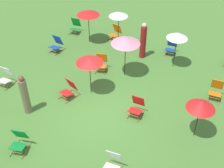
# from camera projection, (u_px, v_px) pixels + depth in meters

# --- Properties ---
(ground_plane) EXTENTS (40.00, 40.00, 0.00)m
(ground_plane) POSITION_uv_depth(u_px,v_px,m) (99.00, 111.00, 11.77)
(ground_plane) COLOR #477A33
(deckchair_1) EXTENTS (0.64, 0.85, 0.83)m
(deckchair_1) POSITION_uv_depth(u_px,v_px,m) (19.00, 141.00, 10.08)
(deckchair_1) COLOR olive
(deckchair_1) RESTS_ON ground
(deckchair_3) EXTENTS (0.55, 0.81, 0.83)m
(deckchair_3) POSITION_uv_depth(u_px,v_px,m) (75.00, 26.00, 16.61)
(deckchair_3) COLOR olive
(deckchair_3) RESTS_ON ground
(deckchair_4) EXTENTS (0.64, 0.85, 0.83)m
(deckchair_4) POSITION_uv_depth(u_px,v_px,m) (101.00, 63.00, 13.78)
(deckchair_4) COLOR olive
(deckchair_4) RESTS_ON ground
(deckchair_6) EXTENTS (0.49, 0.76, 0.83)m
(deckchair_6) POSITION_uv_depth(u_px,v_px,m) (137.00, 107.00, 11.43)
(deckchair_6) COLOR olive
(deckchair_6) RESTS_ON ground
(deckchair_7) EXTENTS (0.51, 0.78, 0.83)m
(deckchair_7) POSITION_uv_depth(u_px,v_px,m) (113.00, 163.00, 9.38)
(deckchair_7) COLOR olive
(deckchair_7) RESTS_ON ground
(deckchair_8) EXTENTS (0.68, 0.87, 0.83)m
(deckchair_8) POSITION_uv_depth(u_px,v_px,m) (69.00, 89.00, 12.25)
(deckchair_8) COLOR olive
(deckchair_8) RESTS_ON ground
(deckchair_9) EXTENTS (0.49, 0.77, 0.83)m
(deckchair_9) POSITION_uv_depth(u_px,v_px,m) (171.00, 47.00, 14.89)
(deckchair_9) COLOR olive
(deckchair_9) RESTS_ON ground
(deckchair_10) EXTENTS (0.55, 0.81, 0.83)m
(deckchair_10) POSITION_uv_depth(u_px,v_px,m) (56.00, 44.00, 15.07)
(deckchair_10) COLOR olive
(deckchair_10) RESTS_ON ground
(deckchair_11) EXTENTS (0.64, 0.85, 0.83)m
(deckchair_11) POSITION_uv_depth(u_px,v_px,m) (116.00, 33.00, 16.02)
(deckchair_11) COLOR olive
(deckchair_11) RESTS_ON ground
(deckchair_12) EXTENTS (0.50, 0.77, 0.83)m
(deckchair_12) POSITION_uv_depth(u_px,v_px,m) (6.00, 77.00, 12.91)
(deckchair_12) COLOR olive
(deckchair_12) RESTS_ON ground
(deckchair_13) EXTENTS (0.50, 0.77, 0.83)m
(deckchair_13) POSITION_uv_depth(u_px,v_px,m) (216.00, 90.00, 12.23)
(deckchair_13) COLOR olive
(deckchair_13) RESTS_ON ground
(umbrella_0) EXTENTS (1.10, 1.10, 1.72)m
(umbrella_0) POSITION_uv_depth(u_px,v_px,m) (89.00, 61.00, 11.70)
(umbrella_0) COLOR black
(umbrella_0) RESTS_ON ground
(umbrella_1) EXTENTS (0.96, 0.96, 1.79)m
(umbrella_1) POSITION_uv_depth(u_px,v_px,m) (177.00, 35.00, 13.19)
(umbrella_1) COLOR black
(umbrella_1) RESTS_ON ground
(umbrella_2) EXTENTS (1.17, 1.17, 1.78)m
(umbrella_2) POSITION_uv_depth(u_px,v_px,m) (88.00, 13.00, 14.93)
(umbrella_2) COLOR black
(umbrella_2) RESTS_ON ground
(umbrella_3) EXTENTS (0.95, 0.95, 1.95)m
(umbrella_3) POSITION_uv_depth(u_px,v_px,m) (118.00, 14.00, 14.48)
(umbrella_3) COLOR black
(umbrella_3) RESTS_ON ground
(umbrella_4) EXTENTS (1.26, 1.26, 1.92)m
(umbrella_4) POSITION_uv_depth(u_px,v_px,m) (126.00, 41.00, 12.56)
(umbrella_4) COLOR black
(umbrella_4) RESTS_ON ground
(umbrella_5) EXTENTS (0.99, 0.99, 1.64)m
(umbrella_5) POSITION_uv_depth(u_px,v_px,m) (201.00, 105.00, 9.86)
(umbrella_5) COLOR black
(umbrella_5) RESTS_ON ground
(person_0) EXTENTS (0.41, 0.41, 1.84)m
(person_0) POSITION_uv_depth(u_px,v_px,m) (143.00, 41.00, 14.31)
(person_0) COLOR maroon
(person_0) RESTS_ON ground
(person_1) EXTENTS (0.40, 0.40, 1.73)m
(person_1) POSITION_uv_depth(u_px,v_px,m) (25.00, 95.00, 11.25)
(person_1) COLOR #72664C
(person_1) RESTS_ON ground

